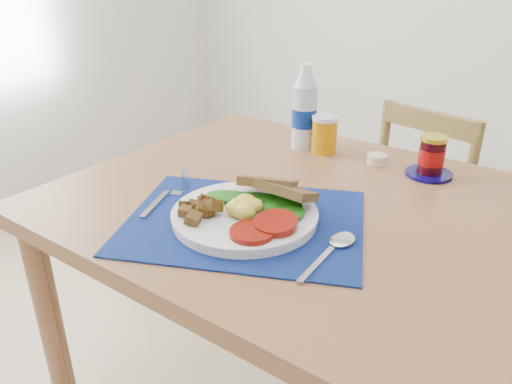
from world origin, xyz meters
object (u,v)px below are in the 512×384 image
juice_glass (324,135)px  chair_far (433,191)px  water_bottle (304,112)px  jam_on_saucer (431,158)px  breakfast_plate (241,211)px

juice_glass → chair_far: bearing=64.4°
water_bottle → juice_glass: (0.07, 0.00, -0.06)m
juice_glass → jam_on_saucer: bearing=1.3°
breakfast_plate → juice_glass: 0.47m
breakfast_plate → juice_glass: bearing=84.8°
breakfast_plate → jam_on_saucer: 0.53m
juice_glass → jam_on_saucer: (0.30, 0.01, -0.00)m
breakfast_plate → juice_glass: juice_glass is taller
chair_far → breakfast_plate: size_ratio=3.34×
water_bottle → jam_on_saucer: bearing=1.3°
chair_far → breakfast_plate: (-0.14, -0.90, 0.26)m
water_bottle → jam_on_saucer: 0.37m
breakfast_plate → chair_far: bearing=67.9°
jam_on_saucer → water_bottle: bearing=-178.7°
chair_far → juice_glass: (-0.21, -0.43, 0.28)m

